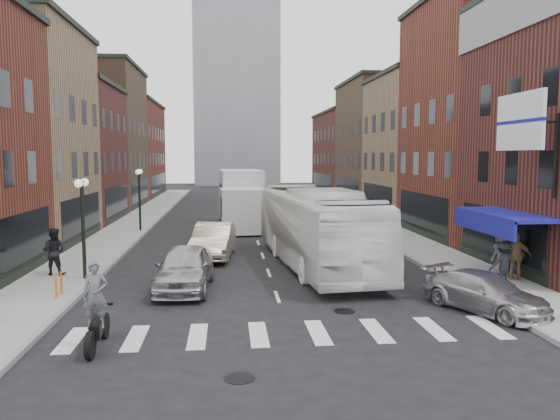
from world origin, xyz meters
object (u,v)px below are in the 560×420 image
at_px(billboard_sign, 522,123).
at_px(box_truck, 241,200).
at_px(motorcycle_rider, 96,308).
at_px(ped_right_a, 503,263).
at_px(sedan_left_far, 213,241).
at_px(transit_bus, 316,227).
at_px(ped_left_solo, 54,251).
at_px(ped_right_c, 502,252).
at_px(streetlamp_far, 139,188).
at_px(bike_rack, 59,285).
at_px(streetlamp_near, 83,209).
at_px(sedan_left_near, 184,268).
at_px(ped_right_b, 516,256).
at_px(curb_car, 485,293).

relative_size(billboard_sign, box_truck, 0.40).
bearing_deg(motorcycle_rider, ped_right_a, 14.79).
bearing_deg(box_truck, ped_right_a, -66.51).
bearing_deg(sedan_left_far, transit_bus, -21.87).
distance_m(ped_left_solo, ped_right_c, 18.28).
distance_m(streetlamp_far, bike_rack, 16.87).
xyz_separation_m(transit_bus, sedan_left_far, (-4.67, 2.46, -0.93)).
height_order(billboard_sign, transit_bus, billboard_sign).
height_order(streetlamp_near, streetlamp_far, same).
height_order(sedan_left_near, ped_right_b, ped_right_b).
bearing_deg(box_truck, ped_right_b, -63.03).
relative_size(bike_rack, ped_right_a, 0.49).
xyz_separation_m(motorcycle_rider, transit_bus, (7.38, 10.04, 0.68)).
bearing_deg(streetlamp_far, bike_rack, -90.69).
relative_size(motorcycle_rider, ped_right_b, 1.24).
relative_size(ped_right_a, ped_right_c, 0.88).
relative_size(box_truck, curb_car, 2.15).
distance_m(motorcycle_rider, curb_car, 11.88).
distance_m(streetlamp_near, box_truck, 17.01).
relative_size(box_truck, ped_left_solo, 4.78).
distance_m(streetlamp_far, motorcycle_rider, 21.94).
bearing_deg(bike_rack, motorcycle_rider, -64.07).
relative_size(transit_bus, ped_right_c, 6.81).
relative_size(streetlamp_far, sedan_left_far, 0.81).
xyz_separation_m(billboard_sign, ped_right_c, (0.79, 2.54, -5.05)).
bearing_deg(ped_right_a, sedan_left_near, -6.48).
xyz_separation_m(box_truck, ped_right_b, (10.34, -17.46, -0.87)).
xyz_separation_m(ped_left_solo, ped_right_c, (18.19, -1.79, -0.03)).
bearing_deg(transit_bus, billboard_sign, -47.85).
height_order(streetlamp_near, transit_bus, streetlamp_near).
height_order(bike_rack, ped_left_solo, ped_left_solo).
bearing_deg(ped_right_c, sedan_left_near, -20.41).
bearing_deg(box_truck, transit_bus, -80.87).
relative_size(streetlamp_far, box_truck, 0.45).
height_order(streetlamp_near, sedan_left_near, streetlamp_near).
bearing_deg(sedan_left_far, ped_right_a, -27.93).
height_order(streetlamp_near, ped_right_a, streetlamp_near).
relative_size(streetlamp_near, ped_right_a, 2.50).
relative_size(transit_bus, ped_right_b, 6.79).
relative_size(ped_left_solo, ped_right_c, 1.03).
bearing_deg(sedan_left_near, bike_rack, -162.23).
bearing_deg(billboard_sign, ped_right_a, 90.39).
height_order(motorcycle_rider, ped_left_solo, motorcycle_rider).
distance_m(streetlamp_near, transit_bus, 9.97).
distance_m(transit_bus, ped_right_b, 8.41).
bearing_deg(curb_car, box_truck, 82.61).
distance_m(sedan_left_near, ped_right_c, 12.76).
relative_size(transit_bus, sedan_left_near, 2.63).
bearing_deg(transit_bus, curb_car, -66.61).
distance_m(streetlamp_near, sedan_left_far, 7.18).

